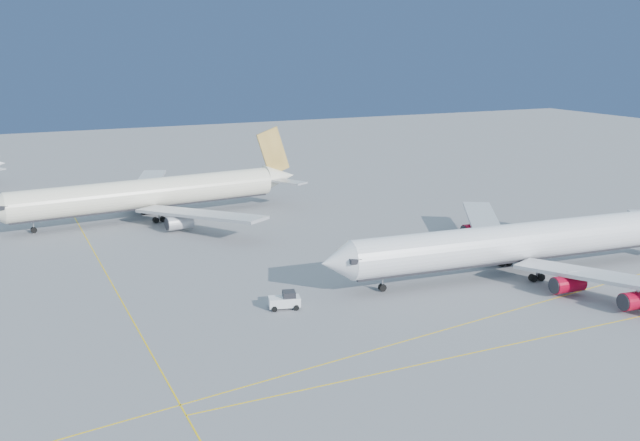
{
  "coord_description": "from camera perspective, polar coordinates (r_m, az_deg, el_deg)",
  "views": [
    {
      "loc": [
        -55.46,
        -79.3,
        36.75
      ],
      "look_at": [
        -4.47,
        29.69,
        7.0
      ],
      "focal_mm": 40.0,
      "sensor_mm": 36.0,
      "label": 1
    }
  ],
  "objects": [
    {
      "name": "ground",
      "position": [
        103.52,
        9.32,
        -7.1
      ],
      "size": [
        500.0,
        500.0,
        0.0
      ],
      "primitive_type": "plane",
      "color": "slate",
      "rests_on": "ground"
    },
    {
      "name": "taxiway_lines",
      "position": [
        101.71,
        0.35,
        -7.29
      ],
      "size": [
        118.86,
        140.0,
        0.02
      ],
      "color": "yellow",
      "rests_on": "ground"
    },
    {
      "name": "airliner_virgin",
      "position": [
        121.59,
        16.06,
        -1.66
      ],
      "size": [
        71.25,
        63.81,
        17.57
      ],
      "rotation": [
        0.0,
        0.0,
        -0.08
      ],
      "color": "white",
      "rests_on": "ground"
    },
    {
      "name": "airliner_etihad",
      "position": [
        158.36,
        -13.18,
        2.16
      ],
      "size": [
        69.9,
        64.26,
        18.24
      ],
      "rotation": [
        0.0,
        0.0,
        0.1
      ],
      "color": "#F2EBCE",
      "rests_on": "ground"
    },
    {
      "name": "pushback_tug",
      "position": [
        102.7,
        -2.8,
        -6.4
      ],
      "size": [
        4.89,
        3.65,
        2.51
      ],
      "rotation": [
        0.0,
        0.0,
        -0.26
      ],
      "color": "white",
      "rests_on": "ground"
    }
  ]
}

